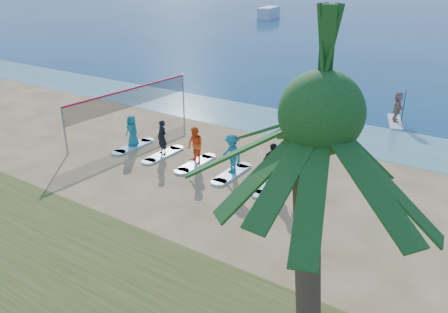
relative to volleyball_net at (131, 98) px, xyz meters
The scene contains 17 objects.
ground 9.79m from the volleyball_net, 28.51° to the right, with size 600.00×600.00×0.00m, color tan.
shallow_water 10.48m from the volleyball_net, 35.01° to the left, with size 600.00×600.00×0.00m, color teal.
volleyball_net is the anchor object (origin of this frame).
palm_tree 18.63m from the volleyball_net, 33.95° to the right, with size 5.60×5.60×7.39m.
paddleboard 15.86m from the volleyball_net, 38.46° to the left, with size 0.70×3.00×0.12m, color silver.
paddleboarder 15.78m from the volleyball_net, 38.46° to the left, with size 1.67×0.53×1.80m, color tan.
boat_offshore_a 69.71m from the volleyball_net, 111.73° to the left, with size 2.52×8.02×2.16m, color silver.
surfboard_0 3.33m from the volleyball_net, 45.64° to the right, with size 0.70×2.20×0.09m, color #9FE2F7.
student_0 2.94m from the volleyball_net, 45.64° to the right, with size 0.80×0.52×1.63m, color teal.
surfboard_1 4.81m from the volleyball_net, 26.45° to the right, with size 0.70×2.20×0.09m, color #9FE2F7.
student_1 4.53m from the volleyball_net, 26.45° to the right, with size 0.63×0.41×1.73m, color black.
surfboard_2 6.59m from the volleyball_net, 18.19° to the right, with size 0.70×2.20×0.09m, color #9FE2F7.
student_2 6.39m from the volleyball_net, 18.19° to the right, with size 0.86×0.67×1.77m, color #FF5B1A.
surfboard_3 8.49m from the volleyball_net, 13.79° to the right, with size 0.70×2.20×0.09m, color #9FE2F7.
student_3 8.33m from the volleyball_net, 13.79° to the right, with size 1.19×0.68×1.84m, color teal.
surfboard_4 10.44m from the volleyball_net, 11.08° to the right, with size 0.70×2.20×0.09m, color #9FE2F7.
student_4 10.31m from the volleyball_net, 11.08° to the right, with size 1.09×0.46×1.87m, color black.
Camera 1 is at (9.20, -12.48, 8.41)m, focal length 35.00 mm.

